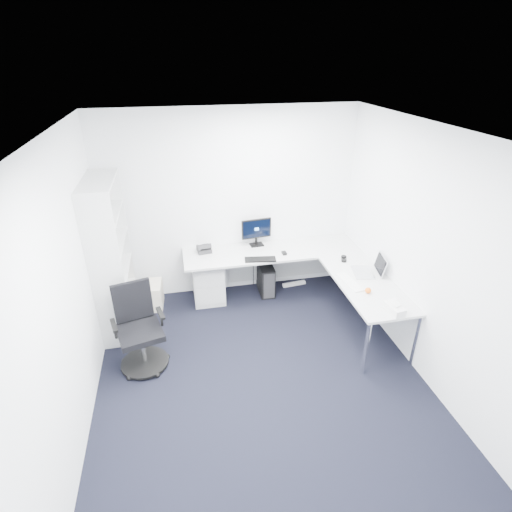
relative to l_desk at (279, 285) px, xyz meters
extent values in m
plane|color=black|center=(-0.55, -1.40, -0.38)|extent=(4.20, 4.20, 0.00)
plane|color=white|center=(-0.55, -1.40, 2.32)|extent=(4.20, 4.20, 0.00)
cube|color=white|center=(-0.55, 0.70, 0.97)|extent=(3.60, 0.02, 2.70)
cube|color=white|center=(-0.55, -3.50, 0.97)|extent=(3.60, 0.02, 2.70)
cube|color=white|center=(-2.35, -1.40, 0.97)|extent=(0.02, 4.20, 2.70)
cube|color=white|center=(1.25, -1.40, 0.97)|extent=(0.02, 4.20, 2.70)
cube|color=#BBBDBE|center=(-0.95, 0.44, -0.04)|extent=(0.44, 0.55, 0.68)
cube|color=black|center=(-0.08, 0.45, -0.15)|extent=(0.22, 0.48, 0.46)
cube|color=beige|center=(-1.72, 0.40, -0.19)|extent=(0.20, 0.40, 0.37)
cube|color=silver|center=(0.40, 0.53, -0.35)|extent=(0.38, 0.11, 0.04)
cube|color=black|center=(-0.25, 0.09, 0.39)|extent=(0.44, 0.21, 0.02)
cube|color=black|center=(0.12, 0.20, 0.39)|extent=(0.06, 0.10, 0.03)
cube|color=silver|center=(0.71, -0.73, 0.38)|extent=(0.20, 0.48, 0.02)
sphere|color=orange|center=(0.82, -1.00, 0.41)|extent=(0.07, 0.07, 0.07)
cube|color=silver|center=(0.93, -1.41, 0.42)|extent=(0.16, 0.26, 0.09)
camera|label=1|loc=(-1.30, -4.64, 2.94)|focal=28.00mm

